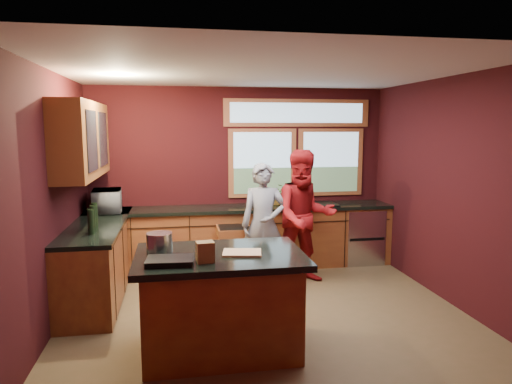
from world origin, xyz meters
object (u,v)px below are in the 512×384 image
object	(u,v)px
island	(220,302)
person_grey	(264,225)
cutting_board	(242,253)
stock_pot	(160,242)
person_red	(305,217)

from	to	relation	value
island	person_grey	world-z (taller)	person_grey
cutting_board	stock_pot	distance (m)	0.78
person_grey	island	bearing A→B (deg)	-103.12
island	person_grey	xyz separation A→B (m)	(0.74, 1.73, 0.34)
island	person_grey	bearing A→B (deg)	66.76
person_grey	stock_pot	world-z (taller)	person_grey
stock_pot	cutting_board	bearing A→B (deg)	-14.93
island	cutting_board	size ratio (longest dim) A/B	4.43
cutting_board	person_grey	bearing A→B (deg)	73.03
person_grey	person_red	size ratio (longest dim) A/B	0.91
island	person_red	bearing A→B (deg)	53.15
island	stock_pot	bearing A→B (deg)	164.74
person_red	cutting_board	world-z (taller)	person_red
cutting_board	stock_pot	xyz separation A→B (m)	(-0.75, 0.20, 0.08)
person_grey	cutting_board	distance (m)	1.87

